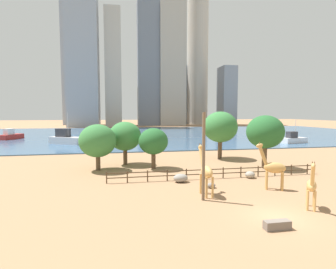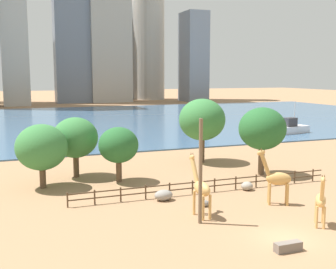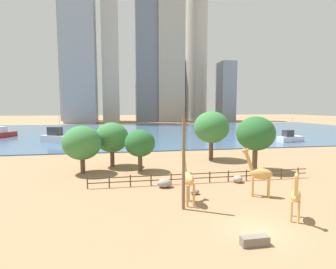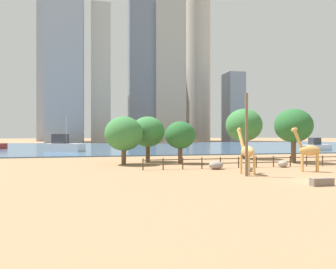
{
  "view_description": "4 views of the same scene",
  "coord_description": "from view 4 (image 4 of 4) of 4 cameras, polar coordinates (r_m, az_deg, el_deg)",
  "views": [
    {
      "loc": [
        -11.42,
        -17.17,
        7.81
      ],
      "look_at": [
        -1.2,
        38.76,
        3.09
      ],
      "focal_mm": 28.0,
      "sensor_mm": 36.0,
      "label": 1
    },
    {
      "loc": [
        -16.99,
        -22.66,
        11.0
      ],
      "look_at": [
        2.35,
        29.19,
        3.1
      ],
      "focal_mm": 45.0,
      "sensor_mm": 36.0,
      "label": 2
    },
    {
      "loc": [
        -9.26,
        -16.28,
        8.66
      ],
      "look_at": [
        0.08,
        36.64,
        3.08
      ],
      "focal_mm": 28.0,
      "sensor_mm": 36.0,
      "label": 3
    },
    {
      "loc": [
        -18.31,
        -23.67,
        4.0
      ],
      "look_at": [
        -3.97,
        39.16,
        3.87
      ],
      "focal_mm": 35.0,
      "sensor_mm": 36.0,
      "label": 4
    }
  ],
  "objects": [
    {
      "name": "ground_plane",
      "position": [
        105.35,
        -2.84,
        -2.06
      ],
      "size": [
        400.0,
        400.0,
        0.0
      ],
      "primitive_type": "plane",
      "color": "#9E7551"
    },
    {
      "name": "harbor_water",
      "position": [
        102.39,
        -2.55,
        -2.07
      ],
      "size": [
        180.0,
        86.0,
        0.2
      ],
      "primitive_type": "cube",
      "color": "#3D6084",
      "rests_on": "ground"
    },
    {
      "name": "giraffe_tall",
      "position": [
        33.35,
        13.53,
        -2.85
      ],
      "size": [
        0.97,
        3.29,
        4.82
      ],
      "rotation": [
        0.0,
        0.0,
        1.62
      ],
      "color": "tan",
      "rests_on": "ground"
    },
    {
      "name": "giraffe_companion",
      "position": [
        37.61,
        23.2,
        -2.54
      ],
      "size": [
        2.92,
        1.89,
        4.88
      ],
      "rotation": [
        0.0,
        0.0,
        2.67
      ],
      "color": "tan",
      "rests_on": "ground"
    },
    {
      "name": "utility_pole",
      "position": [
        31.74,
        13.51,
        -0.01
      ],
      "size": [
        0.28,
        0.28,
        7.87
      ],
      "primitive_type": "cylinder",
      "color": "brown",
      "rests_on": "ground"
    },
    {
      "name": "boulder_near_fence",
      "position": [
        37.47,
        8.37,
        -5.3
      ],
      "size": [
        1.65,
        1.25,
        0.94
      ],
      "primitive_type": "ellipsoid",
      "color": "gray",
      "rests_on": "ground"
    },
    {
      "name": "boulder_by_pole",
      "position": [
        41.66,
        19.38,
        -4.84
      ],
      "size": [
        1.15,
        1.09,
        0.82
      ],
      "primitive_type": "ellipsoid",
      "color": "gray",
      "rests_on": "ground"
    },
    {
      "name": "boulder_small",
      "position": [
        35.99,
        13.88,
        -5.85
      ],
      "size": [
        0.93,
        0.71,
        0.53
      ],
      "primitive_type": "ellipsoid",
      "color": "gray",
      "rests_on": "ground"
    },
    {
      "name": "feeding_trough",
      "position": [
        28.06,
        25.22,
        -7.48
      ],
      "size": [
        1.8,
        0.6,
        0.6
      ],
      "primitive_type": "cube",
      "color": "#72665B",
      "rests_on": "ground"
    },
    {
      "name": "enclosure_fence",
      "position": [
        40.13,
        14.05,
        -4.52
      ],
      "size": [
        26.12,
        0.14,
        1.3
      ],
      "color": "#4C3826",
      "rests_on": "ground"
    },
    {
      "name": "tree_left_large",
      "position": [
        44.07,
        2.15,
        -0.13
      ],
      "size": [
        4.1,
        4.1,
        5.69
      ],
      "color": "brown",
      "rests_on": "ground"
    },
    {
      "name": "tree_center_broad",
      "position": [
        42.96,
        -7.71,
        0.14
      ],
      "size": [
        4.97,
        4.97,
        6.28
      ],
      "color": "brown",
      "rests_on": "ground"
    },
    {
      "name": "tree_right_tall",
      "position": [
        53.92,
        13.09,
        1.58
      ],
      "size": [
        5.8,
        5.8,
        8.03
      ],
      "color": "brown",
      "rests_on": "ground"
    },
    {
      "name": "tree_left_small",
      "position": [
        46.78,
        -3.55,
        0.46
      ],
      "size": [
        4.84,
        4.84,
        6.49
      ],
      "color": "brown",
      "rests_on": "ground"
    },
    {
      "name": "tree_right_small",
      "position": [
        48.3,
        21.02,
        1.41
      ],
      "size": [
        5.16,
        5.16,
        7.47
      ],
      "color": "brown",
      "rests_on": "ground"
    },
    {
      "name": "boat_ferry",
      "position": [
        82.33,
        24.48,
        -1.85
      ],
      "size": [
        6.99,
        3.62,
        5.99
      ],
      "rotation": [
        0.0,
        0.0,
        0.19
      ],
      "color": "silver",
      "rests_on": "harbor_water"
    },
    {
      "name": "boat_sailboat",
      "position": [
        74.26,
        -17.72,
        -1.84
      ],
      "size": [
        8.92,
        7.01,
        7.69
      ],
      "rotation": [
        0.0,
        0.0,
        5.75
      ],
      "color": "silver",
      "rests_on": "harbor_water"
    },
    {
      "name": "skyline_tower_needle",
      "position": [
        175.2,
        -3.96,
        11.08
      ],
      "size": [
        17.59,
        9.63,
        74.66
      ],
      "primitive_type": "cube",
      "color": "slate",
      "rests_on": "ground"
    },
    {
      "name": "skyline_block_central",
      "position": [
        193.34,
        1.77,
        4.87
      ],
      "size": [
        8.07,
        8.06,
        40.03
      ],
      "primitive_type": "cube",
      "color": "slate",
      "rests_on": "ground"
    },
    {
      "name": "skyline_tower_glass",
      "position": [
        166.02,
        -17.46,
        16.2
      ],
      "size": [
        16.62,
        15.72,
        100.04
      ],
      "primitive_type": "cube",
      "color": "#939EAD",
      "rests_on": "ground"
    },
    {
      "name": "skyline_block_left",
      "position": [
        197.18,
        -19.93,
        13.65
      ],
      "size": [
        11.78,
        12.25,
        100.33
      ],
      "primitive_type": "cube",
      "color": "#939EAD",
      "rests_on": "ground"
    },
    {
      "name": "skyline_block_right",
      "position": [
        163.61,
        -11.65,
        10.34
      ],
      "size": [
        9.07,
        9.95,
        66.09
      ],
      "primitive_type": "cube",
      "color": "#B7B2A8",
      "rests_on": "ground"
    },
    {
      "name": "skyline_tower_short",
      "position": [
        181.05,
        -0.0,
        13.95
      ],
      "size": [
        16.0,
        15.52,
        94.62
      ],
      "primitive_type": "cube",
      "color": "#ADA89E",
      "rests_on": "ground"
    },
    {
      "name": "skyline_block_wide",
      "position": [
        195.46,
        5.27,
        13.03
      ],
      "size": [
        14.1,
        14.1,
        95.37
      ],
      "primitive_type": "cylinder",
      "color": "#B7B2A8",
      "rests_on": "ground"
    },
    {
      "name": "skyline_tower_far",
      "position": [
        178.29,
        11.29,
        4.65
      ],
      "size": [
        8.78,
        12.44,
        36.22
      ],
      "primitive_type": "cube",
      "color": "gray",
      "rests_on": "ground"
    }
  ]
}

